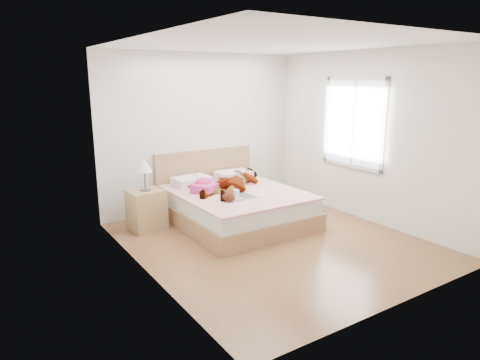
{
  "coord_description": "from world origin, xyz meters",
  "views": [
    {
      "loc": [
        -3.39,
        -4.36,
        2.19
      ],
      "look_at": [
        0.0,
        0.85,
        0.7
      ],
      "focal_mm": 32.0,
      "sensor_mm": 36.0,
      "label": 1
    }
  ],
  "objects_px": {
    "towel": "(206,186)",
    "coffee_mug": "(236,193)",
    "plush_toy": "(228,196)",
    "phone": "(195,175)",
    "magazine": "(240,197)",
    "nightstand": "(146,206)",
    "bed": "(234,204)",
    "woman": "(235,179)"
  },
  "relations": [
    {
      "from": "magazine",
      "to": "plush_toy",
      "type": "distance_m",
      "value": 0.25
    },
    {
      "from": "bed",
      "to": "coffee_mug",
      "type": "bearing_deg",
      "value": -116.33
    },
    {
      "from": "magazine",
      "to": "coffee_mug",
      "type": "distance_m",
      "value": 0.11
    },
    {
      "from": "bed",
      "to": "nightstand",
      "type": "height_order",
      "value": "nightstand"
    },
    {
      "from": "towel",
      "to": "nightstand",
      "type": "relative_size",
      "value": 0.5
    },
    {
      "from": "towel",
      "to": "plush_toy",
      "type": "height_order",
      "value": "towel"
    },
    {
      "from": "bed",
      "to": "woman",
      "type": "bearing_deg",
      "value": 51.81
    },
    {
      "from": "woman",
      "to": "bed",
      "type": "relative_size",
      "value": 0.83
    },
    {
      "from": "woman",
      "to": "towel",
      "type": "height_order",
      "value": "woman"
    },
    {
      "from": "towel",
      "to": "nightstand",
      "type": "height_order",
      "value": "nightstand"
    },
    {
      "from": "woman",
      "to": "towel",
      "type": "bearing_deg",
      "value": -122.72
    },
    {
      "from": "bed",
      "to": "towel",
      "type": "distance_m",
      "value": 0.54
    },
    {
      "from": "woman",
      "to": "towel",
      "type": "relative_size",
      "value": 3.33
    },
    {
      "from": "towel",
      "to": "magazine",
      "type": "distance_m",
      "value": 0.61
    },
    {
      "from": "plush_toy",
      "to": "nightstand",
      "type": "relative_size",
      "value": 0.25
    },
    {
      "from": "plush_toy",
      "to": "phone",
      "type": "bearing_deg",
      "value": 88.59
    },
    {
      "from": "phone",
      "to": "nightstand",
      "type": "bearing_deg",
      "value": 152.77
    },
    {
      "from": "woman",
      "to": "nightstand",
      "type": "distance_m",
      "value": 1.43
    },
    {
      "from": "bed",
      "to": "nightstand",
      "type": "xyz_separation_m",
      "value": [
        -1.26,
        0.41,
        0.07
      ]
    },
    {
      "from": "coffee_mug",
      "to": "towel",
      "type": "bearing_deg",
      "value": 118.21
    },
    {
      "from": "towel",
      "to": "plush_toy",
      "type": "xyz_separation_m",
      "value": [
        0.01,
        -0.6,
        -0.02
      ]
    },
    {
      "from": "phone",
      "to": "bed",
      "type": "relative_size",
      "value": 0.05
    },
    {
      "from": "magazine",
      "to": "coffee_mug",
      "type": "xyz_separation_m",
      "value": [
        -0.0,
        0.1,
        0.04
      ]
    },
    {
      "from": "phone",
      "to": "coffee_mug",
      "type": "bearing_deg",
      "value": -113.52
    },
    {
      "from": "towel",
      "to": "plush_toy",
      "type": "bearing_deg",
      "value": -89.11
    },
    {
      "from": "bed",
      "to": "coffee_mug",
      "type": "xyz_separation_m",
      "value": [
        -0.17,
        -0.34,
        0.28
      ]
    },
    {
      "from": "towel",
      "to": "magazine",
      "type": "relative_size",
      "value": 1.04
    },
    {
      "from": "coffee_mug",
      "to": "plush_toy",
      "type": "bearing_deg",
      "value": -148.23
    },
    {
      "from": "bed",
      "to": "phone",
      "type": "bearing_deg",
      "value": 124.12
    },
    {
      "from": "woman",
      "to": "towel",
      "type": "distance_m",
      "value": 0.54
    },
    {
      "from": "bed",
      "to": "plush_toy",
      "type": "xyz_separation_m",
      "value": [
        -0.4,
        -0.48,
        0.31
      ]
    },
    {
      "from": "phone",
      "to": "coffee_mug",
      "type": "distance_m",
      "value": 0.93
    },
    {
      "from": "nightstand",
      "to": "towel",
      "type": "bearing_deg",
      "value": -18.85
    },
    {
      "from": "bed",
      "to": "towel",
      "type": "relative_size",
      "value": 4.03
    },
    {
      "from": "phone",
      "to": "towel",
      "type": "relative_size",
      "value": 0.18
    },
    {
      "from": "towel",
      "to": "plush_toy",
      "type": "distance_m",
      "value": 0.6
    },
    {
      "from": "woman",
      "to": "nightstand",
      "type": "height_order",
      "value": "nightstand"
    },
    {
      "from": "phone",
      "to": "towel",
      "type": "xyz_separation_m",
      "value": [
        -0.03,
        -0.44,
        -0.09
      ]
    },
    {
      "from": "bed",
      "to": "coffee_mug",
      "type": "height_order",
      "value": "bed"
    },
    {
      "from": "magazine",
      "to": "phone",
      "type": "bearing_deg",
      "value": 101.92
    },
    {
      "from": "towel",
      "to": "coffee_mug",
      "type": "height_order",
      "value": "towel"
    },
    {
      "from": "phone",
      "to": "woman",
      "type": "bearing_deg",
      "value": -75.4
    }
  ]
}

